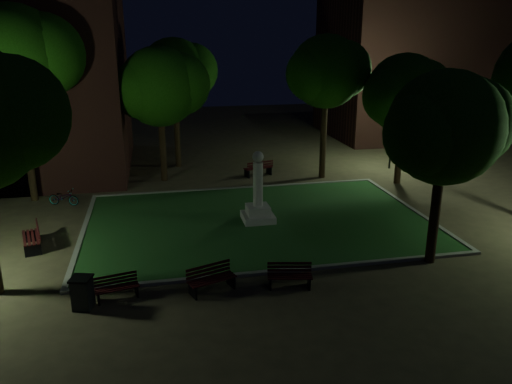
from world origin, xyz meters
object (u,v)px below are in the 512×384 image
(monument, at_px, (258,202))
(bench_near_left, at_px, (211,279))
(bench_left_side, at_px, (33,238))
(bench_far_side, at_px, (259,169))
(bench_west_near, at_px, (117,288))
(bicycle, at_px, (64,197))
(bench_near_right, at_px, (290,276))
(trash_bin, at_px, (82,293))

(monument, bearing_deg, bench_near_left, -115.53)
(bench_near_left, height_order, bench_left_side, bench_left_side)
(monument, distance_m, bench_far_side, 7.68)
(monument, xyz_separation_m, bench_west_near, (-5.84, -5.75, -0.60))
(bicycle, bearing_deg, bench_near_right, -119.92)
(bench_near_left, bearing_deg, bench_near_right, -25.08)
(bicycle, bearing_deg, bench_near_left, -128.84)
(bench_near_left, distance_m, trash_bin, 4.03)
(bench_far_side, xyz_separation_m, bicycle, (-10.58, -3.28, -0.03))
(bench_near_right, height_order, bench_left_side, bench_left_side)
(bench_left_side, bearing_deg, bench_far_side, 113.58)
(bench_near_right, relative_size, bench_far_side, 0.86)
(bench_near_right, distance_m, bench_west_near, 5.65)
(bench_near_right, distance_m, bench_far_side, 13.76)
(bench_west_near, relative_size, bicycle, 0.92)
(bench_near_left, relative_size, bench_near_right, 1.09)
(monument, distance_m, bench_left_side, 9.38)
(bench_far_side, bearing_deg, bench_near_right, 66.32)
(bench_near_right, relative_size, bench_west_near, 1.08)
(monument, bearing_deg, bicycle, 154.81)
(bench_left_side, relative_size, trash_bin, 1.77)
(trash_bin, bearing_deg, bench_left_side, 115.84)
(bench_west_near, relative_size, bench_far_side, 0.80)
(bench_west_near, distance_m, bicycle, 10.44)
(bench_far_side, bearing_deg, bench_near_left, 55.60)
(bench_far_side, distance_m, trash_bin, 16.08)
(bench_west_near, bearing_deg, bench_far_side, 48.22)
(bench_west_near, bearing_deg, bench_near_left, -15.17)
(bench_near_left, distance_m, bench_left_side, 8.08)
(trash_bin, bearing_deg, bench_west_near, 24.30)
(bench_near_left, bearing_deg, bench_west_near, 157.56)
(trash_bin, bearing_deg, bench_near_left, 4.25)
(bench_far_side, bearing_deg, bicycle, 1.12)
(bench_near_right, height_order, trash_bin, trash_bin)
(trash_bin, bearing_deg, monument, 42.21)
(monument, bearing_deg, bench_left_side, -173.41)
(bench_near_left, relative_size, bicycle, 1.08)
(bench_near_right, bearing_deg, bench_west_near, -172.73)
(bench_west_near, height_order, trash_bin, trash_bin)
(bench_near_right, bearing_deg, bench_left_side, 162.16)
(bench_west_near, distance_m, trash_bin, 1.09)
(bench_near_left, height_order, bench_west_near, bench_near_left)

